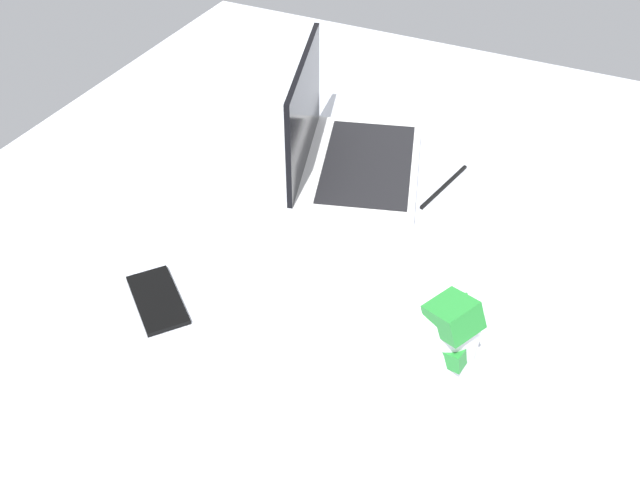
% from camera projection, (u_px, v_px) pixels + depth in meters
% --- Properties ---
extents(bed_mattress, '(1.80, 1.40, 0.18)m').
position_uv_depth(bed_mattress, '(300.00, 288.00, 1.30)').
color(bed_mattress, '#B7BCC6').
rests_on(bed_mattress, ground).
extents(laptop, '(0.38, 0.32, 0.23)m').
position_uv_depth(laptop, '(345.00, 151.00, 1.40)').
color(laptop, silver).
rests_on(laptop, bed_mattress).
extents(snack_cup, '(0.11, 0.10, 0.15)m').
position_uv_depth(snack_cup, '(448.00, 332.00, 1.01)').
color(snack_cup, silver).
rests_on(snack_cup, bed_mattress).
extents(cell_phone, '(0.14, 0.15, 0.01)m').
position_uv_depth(cell_phone, '(157.00, 300.00, 1.14)').
color(cell_phone, black).
rests_on(cell_phone, bed_mattress).
extents(charger_cable, '(0.17, 0.04, 0.01)m').
position_uv_depth(charger_cable, '(444.00, 186.00, 1.38)').
color(charger_cable, black).
rests_on(charger_cable, bed_mattress).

